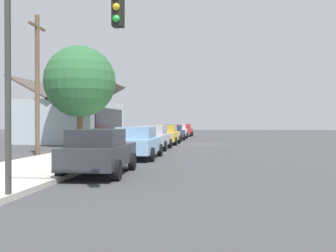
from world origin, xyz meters
TOP-DOWN VIEW (x-y plane):
  - ground_plane at (0.00, 0.00)m, footprint 120.00×120.00m
  - sidewalk_curb at (0.00, 5.60)m, footprint 60.00×4.20m
  - car_charcoal at (-19.58, 2.80)m, footprint 4.42×2.10m
  - car_skyblue at (-13.59, 2.64)m, footprint 4.64×2.03m
  - car_silver at (-7.29, 2.82)m, footprint 4.44×2.01m
  - car_mustard at (-1.17, 2.71)m, footprint 4.74×1.96m
  - car_navy at (5.07, 2.85)m, footprint 4.53×2.22m
  - car_ivory at (11.28, 2.87)m, footprint 4.45×2.17m
  - car_cherry at (17.31, 2.71)m, footprint 4.39×2.17m
  - storefront_building at (2.64, 11.98)m, footprint 11.97×7.20m
  - shade_tree at (-5.12, 8.65)m, footprint 5.22×5.22m
  - traffic_light_main at (-24.14, 2.54)m, footprint 0.37×2.79m
  - utility_pole_wooden at (-12.95, 8.20)m, footprint 1.80×0.24m
  - fire_hydrant_red at (8.72, 4.20)m, footprint 0.22×0.22m

SIDE VIEW (x-z plane):
  - ground_plane at x=0.00m, z-range 0.00..0.00m
  - sidewalk_curb at x=0.00m, z-range 0.00..0.16m
  - fire_hydrant_red at x=8.72m, z-range 0.14..0.85m
  - car_charcoal at x=-19.58m, z-range 0.02..1.61m
  - car_silver at x=-7.29m, z-range 0.02..1.61m
  - car_ivory at x=11.28m, z-range 0.02..1.61m
  - car_mustard at x=-1.17m, z-range 0.02..1.61m
  - car_cherry at x=17.31m, z-range 0.02..1.61m
  - car_skyblue at x=-13.59m, z-range 0.02..1.61m
  - car_navy at x=5.07m, z-range 0.02..1.61m
  - storefront_building at x=2.64m, z-range -0.84..4.84m
  - traffic_light_main at x=-24.14m, z-range 0.89..6.09m
  - utility_pole_wooden at x=-12.95m, z-range 0.18..7.68m
  - shade_tree at x=-5.12m, z-range 1.08..8.50m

